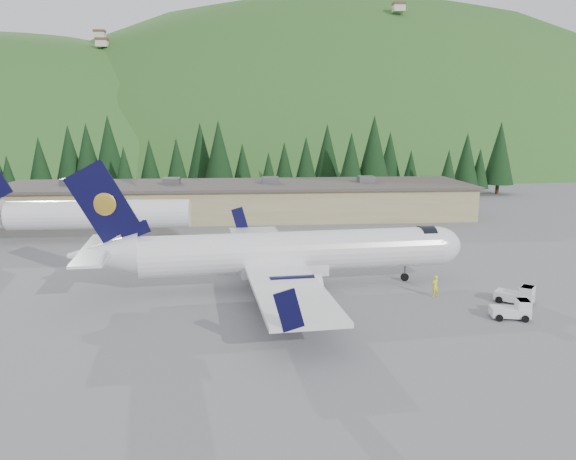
# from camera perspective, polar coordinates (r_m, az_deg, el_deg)

# --- Properties ---
(ground) EXTENTS (600.00, 600.00, 0.00)m
(ground) POSITION_cam_1_polar(r_m,az_deg,el_deg) (50.51, 0.58, -5.76)
(ground) COLOR slate
(airliner) EXTENTS (34.90, 32.78, 11.57)m
(airliner) POSITION_cam_1_polar(r_m,az_deg,el_deg) (49.54, -0.57, -2.41)
(airliner) COLOR white
(airliner) RESTS_ON ground
(second_airliner) EXTENTS (27.50, 11.00, 10.05)m
(second_airliner) POSITION_cam_1_polar(r_m,az_deg,el_deg) (73.87, -20.78, 1.54)
(second_airliner) COLOR white
(second_airliner) RESTS_ON ground
(baggage_tug_a) EXTENTS (2.99, 2.10, 1.48)m
(baggage_tug_a) POSITION_cam_1_polar(r_m,az_deg,el_deg) (45.70, 21.94, -7.55)
(baggage_tug_a) COLOR silver
(baggage_tug_a) RESTS_ON ground
(baggage_tug_b) EXTENTS (3.15, 2.99, 1.55)m
(baggage_tug_b) POSITION_cam_1_polar(r_m,az_deg,el_deg) (49.44, 22.31, -6.15)
(baggage_tug_b) COLOR silver
(baggage_tug_b) RESTS_ON ground
(terminal_building) EXTENTS (71.00, 17.00, 6.10)m
(terminal_building) POSITION_cam_1_polar(r_m,az_deg,el_deg) (86.96, -5.10, 3.09)
(terminal_building) COLOR #8C835C
(terminal_building) RESTS_ON ground
(ramp_worker) EXTENTS (0.80, 0.72, 1.85)m
(ramp_worker) POSITION_cam_1_polar(r_m,az_deg,el_deg) (49.02, 14.71, -5.54)
(ramp_worker) COLOR yellow
(ramp_worker) RESTS_ON ground
(tree_line) EXTENTS (112.34, 18.43, 14.52)m
(tree_line) POSITION_cam_1_polar(r_m,az_deg,el_deg) (109.30, -6.68, 7.27)
(tree_line) COLOR black
(tree_line) RESTS_ON ground
(hills) EXTENTS (614.00, 330.00, 300.00)m
(hills) POSITION_cam_1_polar(r_m,az_deg,el_deg) (279.53, 7.49, -9.44)
(hills) COLOR #274C19
(hills) RESTS_ON ground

